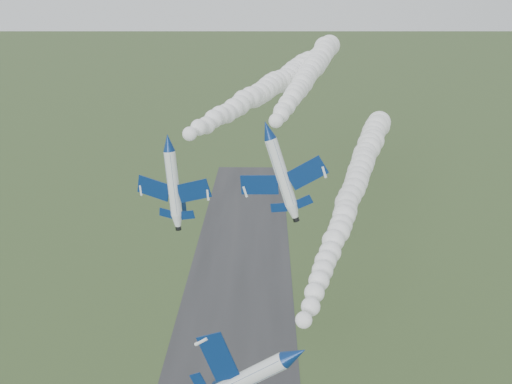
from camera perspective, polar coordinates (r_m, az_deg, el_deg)
jet_lead at (r=55.94m, az=3.92°, el=-15.99°), size 7.61×14.41×9.65m
smoke_trail_jet_lead at (r=91.94m, az=9.78°, el=0.55°), size 21.05×75.34×4.98m
jet_pair_left at (r=66.72m, az=-8.82°, el=4.92°), size 9.91×11.41×2.96m
smoke_trail_jet_pair_left at (r=97.33m, az=1.44°, el=10.53°), size 28.56×60.96×5.04m
jet_pair_right at (r=64.57m, az=1.14°, el=6.22°), size 10.07×12.44×4.04m
smoke_trail_jet_pair_right at (r=98.84m, az=5.39°, el=11.84°), size 17.31×64.34×4.61m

